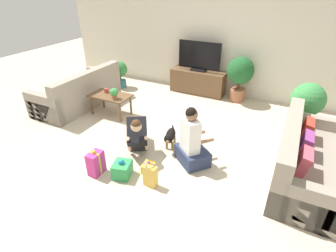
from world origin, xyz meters
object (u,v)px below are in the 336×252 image
at_px(sofa_left, 80,93).
at_px(mug, 106,90).
at_px(coffee_table, 110,97).
at_px(tv, 199,58).
at_px(gift_bag_a, 150,176).
at_px(gift_box_b, 96,163).
at_px(potted_plant_corner_right, 307,101).
at_px(dog, 170,136).
at_px(person_kneeling, 138,134).
at_px(gift_box_a, 149,167).
at_px(potted_plant_corner_left, 120,72).
at_px(potted_plant_back_right, 240,74).
at_px(gift_box_c, 122,169).
at_px(tv_console, 198,82).
at_px(person_sitting, 192,144).
at_px(sofa_right, 308,162).
at_px(tabletop_plant, 114,93).

relative_size(sofa_left, mug, 16.88).
xyz_separation_m(coffee_table, tv, (1.20, 2.00, 0.51)).
bearing_deg(gift_bag_a, gift_box_b, -171.16).
height_order(potted_plant_corner_right, gift_box_b, potted_plant_corner_right).
xyz_separation_m(dog, gift_box_b, (-0.68, -1.12, -0.05)).
distance_m(person_kneeling, gift_box_a, 0.65).
distance_m(potted_plant_corner_left, gift_box_b, 3.62).
relative_size(dog, mug, 4.57).
height_order(potted_plant_back_right, mug, potted_plant_back_right).
xyz_separation_m(gift_box_c, mug, (-1.56, 1.65, 0.38)).
xyz_separation_m(tv, gift_box_c, (0.21, -3.58, -0.78)).
bearing_deg(tv_console, gift_bag_a, -79.19).
bearing_deg(mug, tv, 54.93).
relative_size(coffee_table, person_sitting, 0.89).
height_order(coffee_table, gift_box_b, coffee_table).
bearing_deg(gift_box_c, gift_box_a, 43.62).
bearing_deg(coffee_table, sofa_right, -6.09).
xyz_separation_m(coffee_table, gift_box_b, (1.02, -1.70, -0.21)).
xyz_separation_m(tv, tabletop_plant, (-0.99, -2.11, -0.32)).
relative_size(tv_console, gift_box_a, 5.95).
bearing_deg(dog, tabletop_plant, 146.64).
relative_size(potted_plant_back_right, dog, 1.92).
height_order(tv, gift_box_b, tv).
bearing_deg(gift_box_a, coffee_table, 142.40).
xyz_separation_m(potted_plant_back_right, gift_box_b, (-1.21, -3.65, -0.48)).
relative_size(tv, person_sitting, 1.09).
bearing_deg(gift_box_c, mug, 133.29).
xyz_separation_m(tv, potted_plant_corner_left, (-1.99, -0.57, -0.48)).
height_order(gift_box_a, gift_box_b, gift_box_b).
height_order(gift_box_b, mug, mug).
bearing_deg(person_kneeling, gift_box_a, -74.70).
distance_m(sofa_left, gift_box_b, 2.64).
relative_size(coffee_table, gift_box_b, 2.09).
relative_size(potted_plant_back_right, person_kneeling, 1.36).
distance_m(coffee_table, gift_box_a, 2.16).
height_order(gift_box_a, gift_box_c, gift_box_c).
height_order(coffee_table, gift_box_a, coffee_table).
distance_m(potted_plant_corner_left, person_sitting, 3.73).
bearing_deg(coffee_table, tv, 58.99).
relative_size(person_kneeling, gift_box_c, 2.30).
bearing_deg(dog, gift_box_b, -137.21).
height_order(person_sitting, gift_box_b, person_sitting).
xyz_separation_m(sofa_left, tv, (2.14, 1.93, 0.61)).
distance_m(mug, tabletop_plant, 0.41).
height_order(person_kneeling, gift_bag_a, person_kneeling).
distance_m(potted_plant_corner_right, gift_box_c, 3.45).
relative_size(tv, potted_plant_corner_right, 1.07).
height_order(sofa_left, gift_bag_a, sofa_left).
height_order(tv, person_sitting, tv).
height_order(gift_box_b, gift_bag_a, gift_box_b).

